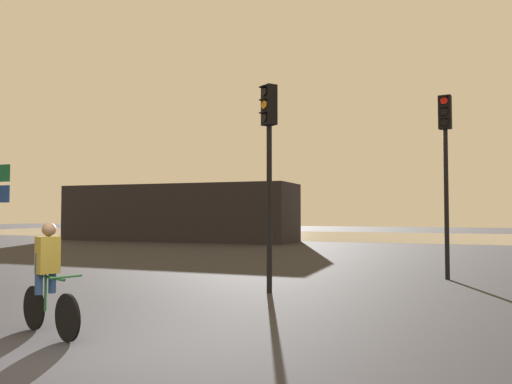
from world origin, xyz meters
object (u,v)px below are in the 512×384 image
traffic_light_far_right (446,152)px  cyclist (48,278)px  traffic_light_center (269,148)px  distant_building (178,213)px

traffic_light_far_right → cyclist: bearing=66.7°
traffic_light_far_right → cyclist: traffic_light_far_right is taller
traffic_light_center → distant_building: bearing=-17.7°
distant_building → cyclist: bearing=-65.1°
traffic_light_center → cyclist: (-1.78, -4.70, -2.38)m
traffic_light_far_right → cyclist: (-5.49, -8.42, -2.56)m
distant_building → cyclist: distant_building is taller
traffic_light_far_right → cyclist: size_ratio=3.03×
cyclist → distant_building: bearing=-133.0°
traffic_light_far_right → traffic_light_center: 5.26m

